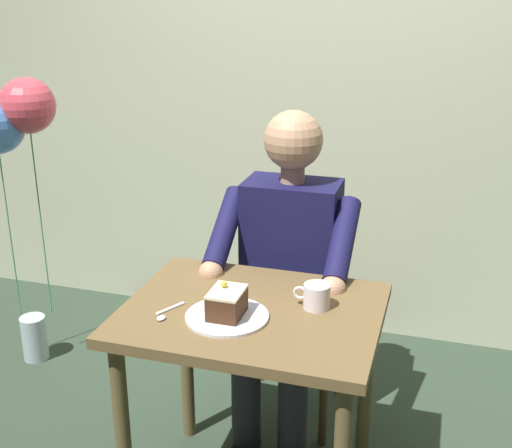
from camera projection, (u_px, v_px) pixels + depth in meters
cafe_rear_panel at (339, 33)px, 3.07m from camera, size 6.40×0.12×3.00m
dining_table at (252, 342)px, 2.13m from camera, size 0.81×0.64×0.74m
chair at (296, 297)px, 2.72m from camera, size 0.42×0.42×0.90m
seated_person at (286, 273)px, 2.51m from camera, size 0.53×0.58×1.29m
dessert_plate at (227, 316)px, 2.03m from camera, size 0.26×0.26×0.01m
cake_slice at (227, 303)px, 2.01m from camera, size 0.10×0.13×0.10m
coffee_cup at (316, 296)px, 2.08m from camera, size 0.12×0.09×0.08m
dessert_spoon at (166, 313)px, 2.05m from camera, size 0.06×0.14×0.01m
balloon_display at (12, 138)px, 2.88m from camera, size 0.38×0.31×1.34m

